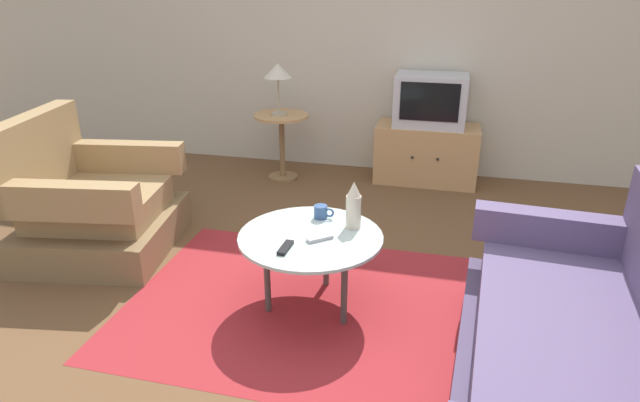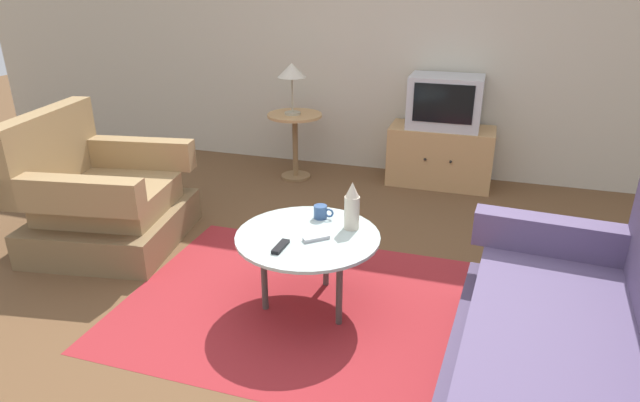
# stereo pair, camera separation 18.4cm
# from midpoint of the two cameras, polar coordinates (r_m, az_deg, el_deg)

# --- Properties ---
(ground_plane) EXTENTS (16.00, 16.00, 0.00)m
(ground_plane) POSITION_cam_midpoint_polar(r_m,az_deg,el_deg) (3.13, -0.56, -11.33)
(ground_plane) COLOR brown
(back_wall) EXTENTS (9.00, 0.12, 2.70)m
(back_wall) POSITION_cam_midpoint_polar(r_m,az_deg,el_deg) (5.13, 8.78, 17.99)
(back_wall) COLOR #BCB29E
(back_wall) RESTS_ON ground
(area_rug) EXTENTS (2.10, 1.59, 0.00)m
(area_rug) POSITION_cam_midpoint_polar(r_m,az_deg,el_deg) (3.16, 0.45, -10.96)
(area_rug) COLOR maroon
(area_rug) RESTS_ON ground
(armchair) EXTENTS (1.07, 1.12, 0.93)m
(armchair) POSITION_cam_midpoint_polar(r_m,az_deg,el_deg) (4.00, -20.93, -0.04)
(armchair) COLOR brown
(armchair) RESTS_ON ground
(couch) EXTENTS (1.00, 1.81, 0.89)m
(couch) POSITION_cam_midpoint_polar(r_m,az_deg,el_deg) (2.50, 27.06, -16.11)
(couch) COLOR #4B3E5C
(couch) RESTS_ON ground
(coffee_table) EXTENTS (0.79, 0.79, 0.45)m
(coffee_table) POSITION_cam_midpoint_polar(r_m,az_deg,el_deg) (2.95, 0.50, -4.30)
(coffee_table) COLOR #B2C6C1
(coffee_table) RESTS_ON ground
(side_table) EXTENTS (0.49, 0.49, 0.61)m
(side_table) POSITION_cam_midpoint_polar(r_m,az_deg,el_deg) (4.94, -1.59, 7.29)
(side_table) COLOR tan
(side_table) RESTS_ON ground
(tv_stand) EXTENTS (0.91, 0.45, 0.53)m
(tv_stand) POSITION_cam_midpoint_polar(r_m,az_deg,el_deg) (4.98, 13.67, 4.66)
(tv_stand) COLOR tan
(tv_stand) RESTS_ON ground
(television) EXTENTS (0.62, 0.42, 0.45)m
(television) POSITION_cam_midpoint_polar(r_m,az_deg,el_deg) (4.86, 14.21, 10.16)
(television) COLOR #B7B7BC
(television) RESTS_ON tv_stand
(table_lamp) EXTENTS (0.25, 0.25, 0.45)m
(table_lamp) POSITION_cam_midpoint_polar(r_m,az_deg,el_deg) (4.81, -1.90, 13.45)
(table_lamp) COLOR #9E937A
(table_lamp) RESTS_ON side_table
(vase) EXTENTS (0.09, 0.09, 0.27)m
(vase) POSITION_cam_midpoint_polar(r_m,az_deg,el_deg) (2.97, 5.18, -0.62)
(vase) COLOR beige
(vase) RESTS_ON coffee_table
(mug) EXTENTS (0.12, 0.08, 0.08)m
(mug) POSITION_cam_midpoint_polar(r_m,az_deg,el_deg) (3.12, 1.80, -1.19)
(mug) COLOR #335184
(mug) RESTS_ON coffee_table
(tv_remote_dark) EXTENTS (0.05, 0.15, 0.02)m
(tv_remote_dark) POSITION_cam_midpoint_polar(r_m,az_deg,el_deg) (2.79, -2.32, -4.89)
(tv_remote_dark) COLOR black
(tv_remote_dark) RESTS_ON coffee_table
(tv_remote_silver) EXTENTS (0.14, 0.13, 0.02)m
(tv_remote_silver) POSITION_cam_midpoint_polar(r_m,az_deg,el_deg) (2.88, 1.43, -3.99)
(tv_remote_silver) COLOR #B2B2B7
(tv_remote_silver) RESTS_ON coffee_table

